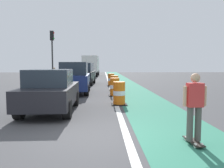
% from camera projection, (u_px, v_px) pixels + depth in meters
% --- Properties ---
extents(ground_plane, '(100.00, 100.00, 0.00)m').
position_uv_depth(ground_plane, '(92.00, 138.00, 5.89)').
color(ground_plane, '#424244').
extents(bike_lane_strip, '(2.50, 80.00, 0.01)m').
position_uv_depth(bike_lane_strip, '(130.00, 89.00, 17.93)').
color(bike_lane_strip, '#2D755B').
rests_on(bike_lane_strip, ground).
extents(lane_divider_stripe, '(0.20, 80.00, 0.01)m').
position_uv_depth(lane_divider_stripe, '(111.00, 89.00, 17.87)').
color(lane_divider_stripe, silver).
rests_on(lane_divider_stripe, ground).
extents(skateboarder_on_lane, '(0.57, 0.81, 1.69)m').
position_uv_depth(skateboarder_on_lane, '(194.00, 106.00, 5.34)').
color(skateboarder_on_lane, black).
rests_on(skateboarder_on_lane, ground).
extents(parked_sedan_nearest, '(1.95, 4.12, 1.70)m').
position_uv_depth(parked_sedan_nearest, '(51.00, 91.00, 9.01)').
color(parked_sedan_nearest, black).
rests_on(parked_sedan_nearest, ground).
extents(parked_suv_second, '(2.03, 4.66, 2.04)m').
position_uv_depth(parked_suv_second, '(75.00, 78.00, 15.00)').
color(parked_suv_second, navy).
rests_on(parked_suv_second, ground).
extents(parked_suv_third, '(2.11, 4.69, 2.04)m').
position_uv_depth(parked_suv_third, '(84.00, 74.00, 21.58)').
color(parked_suv_third, black).
rests_on(parked_suv_third, ground).
extents(traffic_barrel_front, '(0.73, 0.73, 1.09)m').
position_uv_depth(traffic_barrel_front, '(119.00, 94.00, 10.65)').
color(traffic_barrel_front, orange).
rests_on(traffic_barrel_front, ground).
extents(traffic_barrel_mid, '(0.73, 0.73, 1.09)m').
position_uv_depth(traffic_barrel_mid, '(115.00, 87.00, 13.67)').
color(traffic_barrel_mid, orange).
rests_on(traffic_barrel_mid, ground).
extents(traffic_barrel_back, '(0.73, 0.73, 1.09)m').
position_uv_depth(traffic_barrel_back, '(114.00, 83.00, 16.55)').
color(traffic_barrel_back, orange).
rests_on(traffic_barrel_back, ground).
extents(traffic_barrel_far, '(0.73, 0.73, 1.09)m').
position_uv_depth(traffic_barrel_far, '(111.00, 80.00, 20.20)').
color(traffic_barrel_far, orange).
rests_on(traffic_barrel_far, ground).
extents(delivery_truck_down_block, '(2.50, 7.65, 3.23)m').
position_uv_depth(delivery_truck_down_block, '(91.00, 65.00, 37.13)').
color(delivery_truck_down_block, silver).
rests_on(delivery_truck_down_block, ground).
extents(traffic_light_corner, '(0.41, 0.32, 5.10)m').
position_uv_depth(traffic_light_corner, '(52.00, 48.00, 21.87)').
color(traffic_light_corner, '#2D2D2D').
rests_on(traffic_light_corner, ground).
extents(pedestrian_crossing, '(0.34, 0.20, 1.61)m').
position_uv_depth(pedestrian_crossing, '(54.00, 75.00, 23.24)').
color(pedestrian_crossing, '#33333D').
rests_on(pedestrian_crossing, ground).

